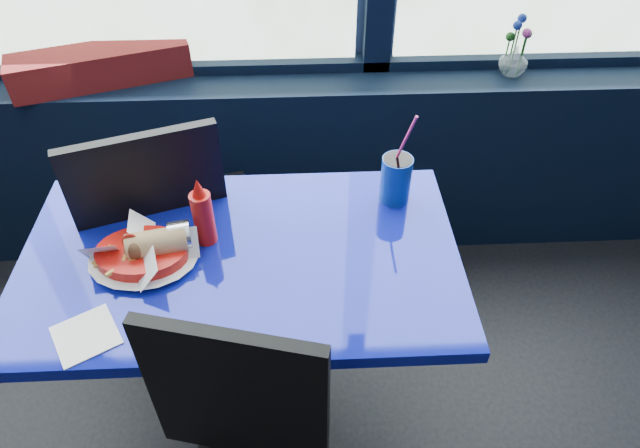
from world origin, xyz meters
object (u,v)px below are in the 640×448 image
at_px(planter_box, 101,66).
at_px(flower_vase, 514,57).
at_px(ketchup_bottle, 203,214).
at_px(near_table, 246,297).
at_px(food_basket, 144,252).
at_px(chair_near_back, 183,223).
at_px(soda_cup, 396,178).

relative_size(planter_box, flower_vase, 2.80).
bearing_deg(ketchup_bottle, planter_box, 118.94).
xyz_separation_m(near_table, food_basket, (-0.25, -0.01, 0.22)).
distance_m(chair_near_back, ketchup_bottle, 0.39).
distance_m(planter_box, ketchup_bottle, 0.95).
bearing_deg(food_basket, near_table, 16.54).
distance_m(ketchup_bottle, soda_cup, 0.57).
xyz_separation_m(planter_box, food_basket, (0.30, -0.90, -0.08)).
distance_m(chair_near_back, food_basket, 0.39).
distance_m(chair_near_back, flower_vase, 1.37).
distance_m(planter_box, flower_vase, 1.55).
distance_m(flower_vase, soda_cup, 0.85).
bearing_deg(food_basket, chair_near_back, 98.99).
bearing_deg(chair_near_back, food_basket, 67.46).
xyz_separation_m(chair_near_back, flower_vase, (1.22, 0.55, 0.29)).
height_order(near_table, planter_box, planter_box).
relative_size(chair_near_back, planter_box, 1.58).
bearing_deg(chair_near_back, planter_box, -78.29).
relative_size(chair_near_back, flower_vase, 4.41).
xyz_separation_m(near_table, planter_box, (-0.55, 0.89, 0.30)).
height_order(near_table, food_basket, food_basket).
height_order(near_table, ketchup_bottle, ketchup_bottle).
height_order(planter_box, soda_cup, soda_cup).
distance_m(flower_vase, ketchup_bottle, 1.36).
xyz_separation_m(chair_near_back, soda_cup, (0.68, -0.10, 0.24)).
relative_size(chair_near_back, food_basket, 3.42).
bearing_deg(near_table, food_basket, -176.93).
bearing_deg(planter_box, food_basket, -89.37).
xyz_separation_m(chair_near_back, ketchup_bottle, (0.13, -0.25, 0.26)).
bearing_deg(chair_near_back, soda_cup, 153.64).
relative_size(flower_vase, food_basket, 0.78).
bearing_deg(ketchup_bottle, food_basket, -154.49).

